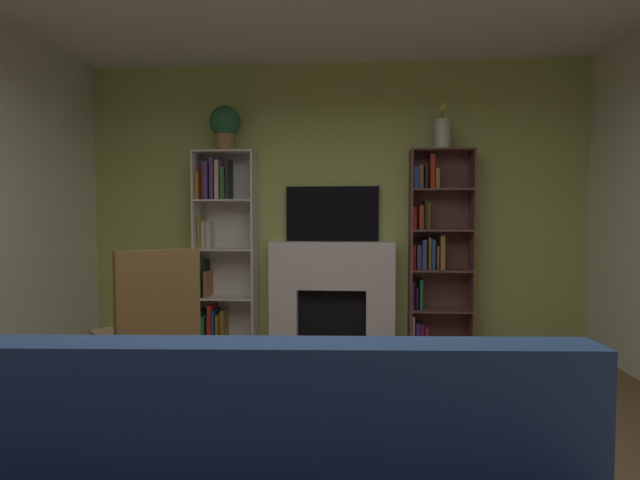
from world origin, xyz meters
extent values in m
cube|color=#B5C767|center=(0.00, 2.76, 1.43)|extent=(5.15, 0.06, 2.87)
cube|color=white|center=(-0.49, 2.61, 0.29)|extent=(0.28, 0.22, 0.59)
cube|color=white|center=(0.49, 2.61, 0.29)|extent=(0.28, 0.22, 0.59)
cube|color=white|center=(0.00, 2.61, 0.82)|extent=(1.25, 0.22, 0.48)
cube|color=black|center=(0.00, 2.69, 0.29)|extent=(0.69, 0.08, 0.59)
cube|color=#545A4E|center=(0.00, 2.35, 0.01)|extent=(1.35, 0.30, 0.03)
cube|color=black|center=(0.00, 2.70, 1.35)|extent=(0.94, 0.06, 0.55)
cube|color=silver|center=(-1.37, 2.57, 0.98)|extent=(0.02, 0.31, 1.97)
cube|color=silver|center=(-0.78, 2.57, 0.98)|extent=(0.02, 0.31, 1.97)
cube|color=silver|center=(-1.07, 2.72, 0.98)|extent=(0.61, 0.02, 1.97)
cube|color=silver|center=(-1.07, 2.57, 0.01)|extent=(0.57, 0.31, 0.02)
cube|color=#27763D|center=(-1.34, 2.60, 0.19)|extent=(0.02, 0.21, 0.33)
cube|color=#266E3B|center=(-1.31, 2.60, 0.16)|extent=(0.04, 0.22, 0.28)
cube|color=brown|center=(-1.27, 2.62, 0.16)|extent=(0.02, 0.17, 0.28)
cube|color=red|center=(-1.22, 2.58, 0.22)|extent=(0.04, 0.25, 0.40)
cube|color=navy|center=(-1.19, 2.58, 0.19)|extent=(0.02, 0.25, 0.35)
cube|color=olive|center=(-1.15, 2.58, 0.17)|extent=(0.02, 0.26, 0.30)
cube|color=olive|center=(-1.11, 2.60, 0.19)|extent=(0.04, 0.20, 0.34)
cube|color=silver|center=(-1.07, 2.57, 0.49)|extent=(0.57, 0.31, 0.02)
cube|color=#2F6E3D|center=(-1.33, 2.57, 0.70)|extent=(0.04, 0.26, 0.39)
cube|color=black|center=(-1.29, 2.61, 0.68)|extent=(0.02, 0.19, 0.36)
cube|color=#955E31|center=(-1.26, 2.58, 0.63)|extent=(0.03, 0.25, 0.26)
cube|color=silver|center=(-1.07, 2.57, 0.98)|extent=(0.57, 0.31, 0.02)
cube|color=olive|center=(-1.34, 2.60, 1.16)|extent=(0.03, 0.21, 0.33)
cube|color=beige|center=(-1.30, 2.61, 1.13)|extent=(0.04, 0.20, 0.28)
cube|color=beige|center=(-1.25, 2.62, 1.13)|extent=(0.04, 0.18, 0.27)
cube|color=silver|center=(-1.07, 2.57, 1.48)|extent=(0.57, 0.31, 0.02)
cube|color=#A67A25|center=(-1.33, 2.58, 1.63)|extent=(0.03, 0.25, 0.28)
cube|color=red|center=(-1.29, 2.60, 1.67)|extent=(0.03, 0.21, 0.36)
cube|color=#513675|center=(-1.25, 2.58, 1.67)|extent=(0.04, 0.25, 0.37)
cube|color=#563E7E|center=(-1.19, 2.59, 1.69)|extent=(0.03, 0.23, 0.41)
cube|color=beige|center=(-1.14, 2.59, 1.68)|extent=(0.04, 0.23, 0.39)
cube|color=#2F643C|center=(-1.09, 2.60, 1.65)|extent=(0.04, 0.21, 0.32)
cube|color=#252824|center=(-1.04, 2.61, 1.69)|extent=(0.03, 0.20, 0.40)
cube|color=silver|center=(-1.07, 2.57, 1.96)|extent=(0.57, 0.31, 0.02)
cube|color=brown|center=(0.78, 2.58, 0.98)|extent=(0.02, 0.28, 1.97)
cube|color=brown|center=(1.37, 2.58, 0.98)|extent=(0.02, 0.28, 1.97)
cube|color=brown|center=(1.07, 2.72, 0.98)|extent=(0.61, 0.02, 1.97)
cube|color=brown|center=(1.07, 2.58, 0.01)|extent=(0.57, 0.28, 0.02)
cube|color=beige|center=(0.81, 2.60, 0.18)|extent=(0.02, 0.22, 0.32)
cube|color=#4D326D|center=(0.85, 2.59, 0.14)|extent=(0.03, 0.22, 0.25)
cube|color=#612475|center=(0.89, 2.61, 0.14)|extent=(0.04, 0.19, 0.24)
cube|color=#AF2035|center=(0.93, 2.59, 0.12)|extent=(0.03, 0.24, 0.21)
cube|color=brown|center=(1.07, 2.58, 0.39)|extent=(0.57, 0.28, 0.02)
cube|color=#5F2E6E|center=(0.81, 2.63, 0.54)|extent=(0.03, 0.16, 0.27)
cube|color=black|center=(0.84, 2.60, 0.51)|extent=(0.03, 0.21, 0.22)
cube|color=#267247|center=(0.88, 2.61, 0.55)|extent=(0.03, 0.20, 0.30)
cube|color=brown|center=(1.07, 2.58, 0.79)|extent=(0.57, 0.28, 0.02)
cube|color=red|center=(0.81, 2.63, 0.92)|extent=(0.03, 0.16, 0.24)
cube|color=#644174|center=(0.86, 2.62, 0.92)|extent=(0.04, 0.18, 0.24)
cube|color=#325285|center=(0.91, 2.60, 0.94)|extent=(0.04, 0.22, 0.29)
cube|color=brown|center=(0.96, 2.59, 0.95)|extent=(0.02, 0.23, 0.31)
cube|color=#275290|center=(0.99, 2.60, 0.95)|extent=(0.03, 0.21, 0.30)
cube|color=#924E41|center=(1.04, 2.61, 0.91)|extent=(0.02, 0.18, 0.23)
cube|color=#A57B2B|center=(1.08, 2.61, 0.96)|extent=(0.04, 0.19, 0.33)
cube|color=brown|center=(1.07, 2.58, 1.18)|extent=(0.57, 0.28, 0.02)
cube|color=red|center=(0.82, 2.63, 1.30)|extent=(0.04, 0.16, 0.22)
cube|color=#A43428|center=(0.87, 2.60, 1.31)|extent=(0.04, 0.22, 0.23)
cube|color=black|center=(0.92, 2.59, 1.33)|extent=(0.03, 0.23, 0.28)
cube|color=olive|center=(0.95, 2.62, 1.32)|extent=(0.02, 0.18, 0.26)
cube|color=brown|center=(1.07, 2.58, 1.58)|extent=(0.57, 0.28, 0.02)
cube|color=navy|center=(0.82, 2.59, 1.69)|extent=(0.04, 0.24, 0.21)
cube|color=brown|center=(0.87, 2.61, 1.70)|extent=(0.04, 0.20, 0.23)
cube|color=black|center=(0.92, 2.63, 1.69)|extent=(0.03, 0.16, 0.22)
cube|color=#B62B22|center=(0.98, 2.62, 1.75)|extent=(0.04, 0.17, 0.34)
cube|color=olive|center=(1.03, 2.62, 1.68)|extent=(0.04, 0.17, 0.20)
cube|color=brown|center=(1.07, 2.58, 1.96)|extent=(0.57, 0.28, 0.02)
cylinder|color=#9D7148|center=(-1.07, 2.58, 2.06)|extent=(0.19, 0.19, 0.17)
sphere|color=#2A6940|center=(-1.07, 2.58, 2.27)|extent=(0.31, 0.31, 0.31)
cylinder|color=beige|center=(1.07, 2.58, 2.11)|extent=(0.16, 0.16, 0.28)
cylinder|color=#4C7F3F|center=(1.08, 2.61, 2.30)|extent=(0.01, 0.01, 0.10)
sphere|color=#E9D14B|center=(1.08, 2.61, 2.36)|extent=(0.05, 0.05, 0.05)
cylinder|color=#4C7F3F|center=(1.07, 2.61, 2.33)|extent=(0.01, 0.01, 0.15)
sphere|color=#E9D14B|center=(1.07, 2.61, 2.40)|extent=(0.04, 0.04, 0.04)
cylinder|color=#4C7F3F|center=(1.07, 2.55, 2.31)|extent=(0.01, 0.01, 0.11)
sphere|color=#E9D14B|center=(1.07, 2.55, 2.36)|extent=(0.06, 0.06, 0.06)
cylinder|color=#4C7F3F|center=(1.07, 2.58, 2.32)|extent=(0.01, 0.01, 0.14)
sphere|color=#E9D14B|center=(1.07, 2.58, 2.40)|extent=(0.06, 0.06, 0.06)
cube|color=#2D4D82|center=(-0.09, -0.98, 0.69)|extent=(2.09, 0.28, 0.53)
cylinder|color=brown|center=(-1.20, 0.57, 0.22)|extent=(0.04, 0.04, 0.43)
cylinder|color=brown|center=(-0.84, 0.93, 0.22)|extent=(0.04, 0.04, 0.43)
cylinder|color=brown|center=(-1.61, 0.99, 0.22)|extent=(0.04, 0.04, 0.43)
cylinder|color=brown|center=(-1.24, 1.34, 0.22)|extent=(0.04, 0.04, 0.43)
cube|color=tan|center=(-1.22, 0.96, 0.47)|extent=(0.83, 0.83, 0.08)
cube|color=brown|center=(-1.22, 0.96, 0.41)|extent=(0.83, 0.83, 0.04)
cube|color=brown|center=(-1.03, 0.76, 0.77)|extent=(0.44, 0.43, 0.67)
camera|label=1|loc=(0.27, -2.34, 1.31)|focal=27.81mm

